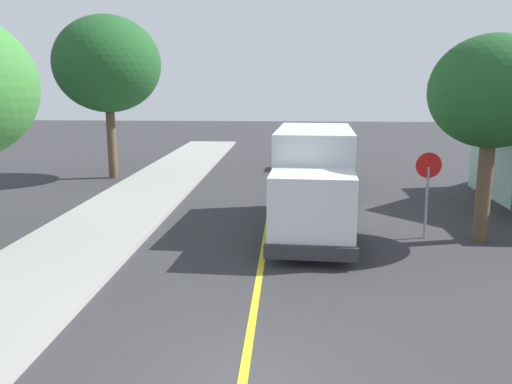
{
  "coord_description": "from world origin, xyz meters",
  "views": [
    {
      "loc": [
        0.69,
        -7.43,
        4.61
      ],
      "look_at": [
        -0.3,
        8.1,
        1.4
      ],
      "focal_mm": 36.6,
      "sensor_mm": 36.0,
      "label": 1
    }
  ],
  "objects_px": {
    "box_truck": "(314,175)",
    "street_tree_far_side": "(492,93)",
    "parked_car_mid": "(312,155)",
    "parked_car_near": "(330,173)",
    "stop_sign": "(428,178)",
    "street_tree_down_block": "(107,64)"
  },
  "relations": [
    {
      "from": "box_truck",
      "to": "parked_car_mid",
      "type": "bearing_deg",
      "value": 87.85
    },
    {
      "from": "box_truck",
      "to": "parked_car_mid",
      "type": "xyz_separation_m",
      "value": [
        0.46,
        12.2,
        -0.97
      ]
    },
    {
      "from": "stop_sign",
      "to": "street_tree_down_block",
      "type": "xyz_separation_m",
      "value": [
        -13.0,
        9.75,
        3.71
      ]
    },
    {
      "from": "stop_sign",
      "to": "street_tree_far_side",
      "type": "xyz_separation_m",
      "value": [
        1.61,
        -0.14,
        2.53
      ]
    },
    {
      "from": "street_tree_far_side",
      "to": "street_tree_down_block",
      "type": "height_order",
      "value": "street_tree_down_block"
    },
    {
      "from": "street_tree_far_side",
      "to": "street_tree_down_block",
      "type": "relative_size",
      "value": 0.76
    },
    {
      "from": "box_truck",
      "to": "street_tree_far_side",
      "type": "relative_size",
      "value": 1.21
    },
    {
      "from": "street_tree_far_side",
      "to": "box_truck",
      "type": "bearing_deg",
      "value": 168.48
    },
    {
      "from": "parked_car_near",
      "to": "street_tree_far_side",
      "type": "distance_m",
      "value": 9.09
    },
    {
      "from": "parked_car_near",
      "to": "stop_sign",
      "type": "distance_m",
      "value": 7.66
    },
    {
      "from": "parked_car_near",
      "to": "parked_car_mid",
      "type": "bearing_deg",
      "value": 95.63
    },
    {
      "from": "parked_car_near",
      "to": "box_truck",
      "type": "bearing_deg",
      "value": -99.26
    },
    {
      "from": "box_truck",
      "to": "stop_sign",
      "type": "relative_size",
      "value": 2.76
    },
    {
      "from": "parked_car_near",
      "to": "street_tree_down_block",
      "type": "distance_m",
      "value": 11.96
    },
    {
      "from": "box_truck",
      "to": "parked_car_near",
      "type": "xyz_separation_m",
      "value": [
        1.04,
        6.35,
        -0.97
      ]
    },
    {
      "from": "parked_car_mid",
      "to": "box_truck",
      "type": "bearing_deg",
      "value": -92.15
    },
    {
      "from": "stop_sign",
      "to": "street_tree_down_block",
      "type": "bearing_deg",
      "value": 143.13
    },
    {
      "from": "box_truck",
      "to": "street_tree_far_side",
      "type": "height_order",
      "value": "street_tree_far_side"
    },
    {
      "from": "box_truck",
      "to": "stop_sign",
      "type": "xyz_separation_m",
      "value": [
        3.37,
        -0.87,
        0.09
      ]
    },
    {
      "from": "parked_car_near",
      "to": "street_tree_far_side",
      "type": "relative_size",
      "value": 0.74
    },
    {
      "from": "parked_car_near",
      "to": "parked_car_mid",
      "type": "distance_m",
      "value": 5.88
    },
    {
      "from": "box_truck",
      "to": "stop_sign",
      "type": "bearing_deg",
      "value": -14.56
    }
  ]
}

